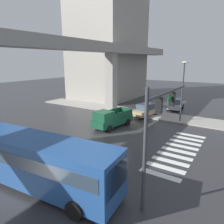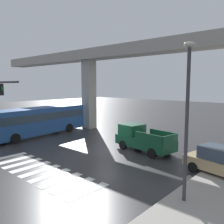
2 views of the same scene
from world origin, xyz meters
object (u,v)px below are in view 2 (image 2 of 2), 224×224
city_bus (40,119)px  street_lamp_near_corner (187,105)px  pickup_truck (142,139)px  sedan_tan (221,162)px

city_bus → street_lamp_near_corner: (18.03, -3.70, 2.83)m
pickup_truck → city_bus: 11.85m
pickup_truck → sedan_tan: 6.71m
sedan_tan → street_lamp_near_corner: size_ratio=0.63×
street_lamp_near_corner → city_bus: bearing=168.4°
sedan_tan → street_lamp_near_corner: 5.94m
pickup_truck → sedan_tan: pickup_truck is taller
pickup_truck → city_bus: size_ratio=0.48×
city_bus → sedan_tan: city_bus is taller
pickup_truck → city_bus: bearing=-169.1°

